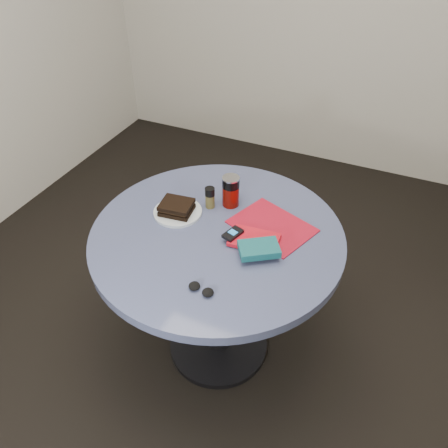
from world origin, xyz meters
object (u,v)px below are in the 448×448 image
at_px(table, 217,262).
at_px(headphones, 201,289).
at_px(plate, 178,212).
at_px(soda_can, 231,191).
at_px(novel, 259,249).
at_px(magazine, 272,226).
at_px(red_book, 254,240).
at_px(sandwich, 177,207).
at_px(pepper_grinder, 210,197).
at_px(mp3_player, 233,234).

height_order(table, headphones, headphones).
height_order(plate, soda_can, soda_can).
bearing_deg(headphones, novel, 64.42).
bearing_deg(magazine, plate, -147.53).
bearing_deg(headphones, red_book, 76.34).
bearing_deg(sandwich, soda_can, 40.91).
xyz_separation_m(pepper_grinder, headphones, (0.18, -0.44, -0.04)).
xyz_separation_m(sandwich, pepper_grinder, (0.10, 0.10, 0.01)).
distance_m(sandwich, mp3_player, 0.28).
bearing_deg(plate, sandwich, -90.62).
bearing_deg(magazine, table, -126.38).
height_order(table, novel, novel).
relative_size(red_book, novel, 1.25).
bearing_deg(table, red_book, 0.68).
bearing_deg(table, plate, 167.99).
xyz_separation_m(table, red_book, (0.15, 0.00, 0.18)).
bearing_deg(headphones, table, 104.85).
distance_m(table, plate, 0.26).
xyz_separation_m(soda_can, headphones, (0.10, -0.49, -0.06)).
relative_size(magazine, headphones, 3.06).
distance_m(sandwich, soda_can, 0.23).
relative_size(pepper_grinder, mp3_player, 1.04).
distance_m(red_book, mp3_player, 0.08).
bearing_deg(novel, plate, 132.38).
bearing_deg(plate, mp3_player, -11.69).
bearing_deg(pepper_grinder, novel, -34.27).
bearing_deg(novel, sandwich, 133.20).
xyz_separation_m(soda_can, pepper_grinder, (-0.07, -0.05, -0.02)).
xyz_separation_m(red_book, headphones, (-0.07, -0.31, -0.00)).
distance_m(soda_can, headphones, 0.51).
height_order(plate, sandwich, sandwich).
xyz_separation_m(magazine, red_book, (-0.03, -0.12, 0.01)).
relative_size(sandwich, soda_can, 1.03).
height_order(soda_can, pepper_grinder, soda_can).
relative_size(soda_can, red_book, 0.74).
xyz_separation_m(table, novel, (0.20, -0.06, 0.20)).
height_order(plate, mp3_player, mp3_player).
height_order(sandwich, novel, sandwich).
bearing_deg(magazine, mp3_player, -109.43).
distance_m(table, novel, 0.29).
bearing_deg(headphones, plate, 128.84).
height_order(soda_can, headphones, soda_can).
xyz_separation_m(mp3_player, headphones, (0.01, -0.29, -0.02)).
xyz_separation_m(plate, red_book, (0.35, -0.04, 0.01)).
height_order(sandwich, soda_can, soda_can).
bearing_deg(table, pepper_grinder, 124.69).
bearing_deg(magazine, novel, -65.44).
xyz_separation_m(plate, headphones, (0.28, -0.35, 0.00)).
bearing_deg(soda_can, plate, -140.22).
xyz_separation_m(plate, novel, (0.39, -0.10, 0.03)).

